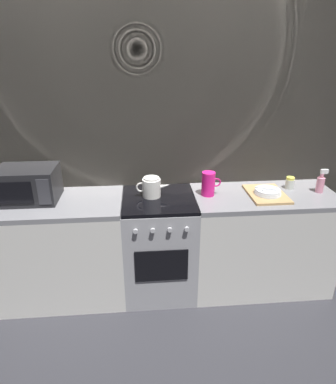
% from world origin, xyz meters
% --- Properties ---
extents(ground_plane, '(8.00, 8.00, 0.00)m').
position_xyz_m(ground_plane, '(0.00, 0.00, 0.00)').
color(ground_plane, '#2D2D33').
extents(back_wall, '(3.60, 0.05, 2.40)m').
position_xyz_m(back_wall, '(0.00, 0.32, 1.20)').
color(back_wall, '#A39989').
rests_on(back_wall, ground_plane).
extents(counter_left, '(1.20, 0.60, 0.90)m').
position_xyz_m(counter_left, '(-0.90, 0.00, 0.45)').
color(counter_left, silver).
rests_on(counter_left, ground_plane).
extents(stove_unit, '(0.60, 0.63, 0.90)m').
position_xyz_m(stove_unit, '(-0.00, -0.00, 0.45)').
color(stove_unit, '#9E9EA3').
rests_on(stove_unit, ground_plane).
extents(counter_right, '(1.20, 0.60, 0.90)m').
position_xyz_m(counter_right, '(0.90, 0.00, 0.45)').
color(counter_right, silver).
rests_on(counter_right, ground_plane).
extents(microwave, '(0.46, 0.35, 0.27)m').
position_xyz_m(microwave, '(-1.03, 0.05, 1.04)').
color(microwave, black).
rests_on(microwave, counter_left).
extents(kettle, '(0.28, 0.15, 0.17)m').
position_xyz_m(kettle, '(-0.05, 0.04, 0.98)').
color(kettle, white).
rests_on(kettle, stove_unit).
extents(pitcher, '(0.16, 0.11, 0.20)m').
position_xyz_m(pitcher, '(0.41, 0.03, 1.00)').
color(pitcher, '#E5197A').
rests_on(pitcher, counter_right).
extents(dish_pile, '(0.30, 0.40, 0.07)m').
position_xyz_m(dish_pile, '(0.90, -0.03, 0.92)').
color(dish_pile, tan).
rests_on(dish_pile, counter_right).
extents(spice_jar, '(0.08, 0.08, 0.10)m').
position_xyz_m(spice_jar, '(1.15, 0.10, 0.95)').
color(spice_jar, silver).
rests_on(spice_jar, counter_right).
extents(spray_bottle, '(0.08, 0.06, 0.20)m').
position_xyz_m(spray_bottle, '(1.37, 0.01, 0.98)').
color(spray_bottle, pink).
rests_on(spray_bottle, counter_right).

